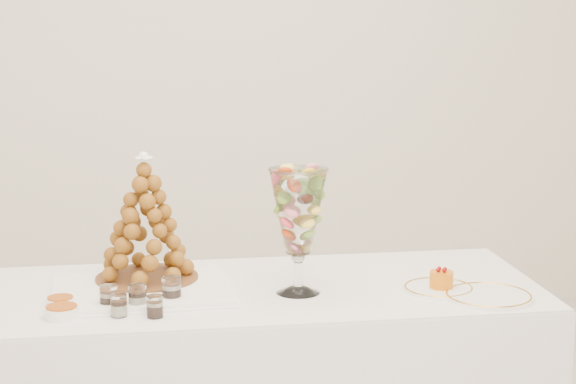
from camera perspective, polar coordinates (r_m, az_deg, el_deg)
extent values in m
cube|color=silver|center=(4.63, -4.48, 9.27)|extent=(4.50, 0.04, 2.80)
cube|color=white|center=(3.00, -2.12, -5.78)|extent=(1.79, 0.74, 0.01)
cube|color=white|center=(2.98, -8.69, -5.77)|extent=(0.55, 0.42, 0.02)
cylinder|color=white|center=(2.95, 0.60, -5.77)|extent=(0.14, 0.14, 0.02)
cylinder|color=white|center=(2.93, 0.60, -4.70)|extent=(0.03, 0.03, 0.09)
sphere|color=white|center=(2.92, 0.60, -3.82)|extent=(0.04, 0.04, 0.04)
cylinder|color=white|center=(3.01, 8.90, -5.68)|extent=(0.22, 0.22, 0.01)
cylinder|color=white|center=(2.95, 11.80, -6.08)|extent=(0.26, 0.26, 0.01)
cylinder|color=white|center=(2.84, -10.58, -6.15)|extent=(0.05, 0.05, 0.07)
cylinder|color=white|center=(2.82, -8.91, -6.16)|extent=(0.06, 0.06, 0.07)
cylinder|color=white|center=(2.87, -6.91, -5.77)|extent=(0.07, 0.07, 0.08)
cylinder|color=white|center=(2.77, -10.00, -6.64)|extent=(0.05, 0.05, 0.06)
cylinder|color=white|center=(2.74, -7.90, -6.74)|extent=(0.05, 0.05, 0.06)
cylinder|color=white|center=(2.89, -13.34, -6.38)|extent=(0.08, 0.08, 0.03)
cylinder|color=white|center=(2.79, -13.26, -6.95)|extent=(0.10, 0.10, 0.03)
cylinder|color=brown|center=(3.06, -8.35, -5.02)|extent=(0.32, 0.32, 0.01)
cone|color=brown|center=(3.02, -8.46, -1.44)|extent=(0.31, 0.31, 0.39)
sphere|color=white|center=(2.98, -8.56, 1.97)|extent=(0.04, 0.04, 0.04)
cylinder|color=orange|center=(3.00, 9.08, -5.14)|extent=(0.07, 0.07, 0.05)
sphere|color=#840405|center=(2.99, 9.29, -4.52)|extent=(0.01, 0.01, 0.01)
sphere|color=#840405|center=(3.00, 8.95, -4.49)|extent=(0.01, 0.01, 0.01)
sphere|color=#840405|center=(2.98, 8.89, -4.59)|extent=(0.01, 0.01, 0.01)
sphere|color=#840405|center=(2.98, 9.24, -4.61)|extent=(0.01, 0.01, 0.01)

